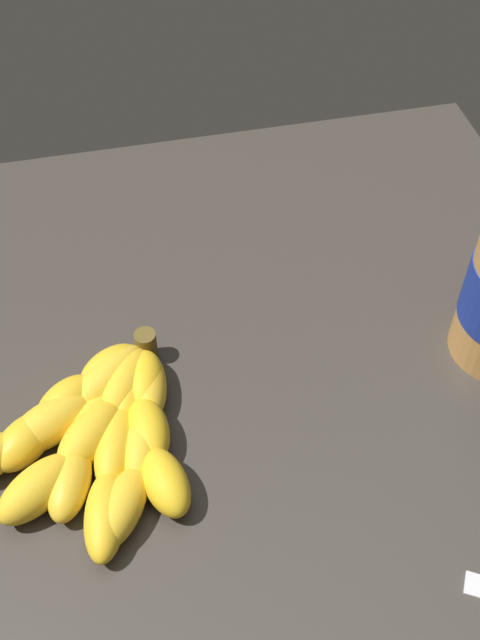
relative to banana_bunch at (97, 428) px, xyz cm
name	(u,v)px	position (x,y,z in cm)	size (l,w,h in cm)	color
ground_plane	(228,410)	(-2.04, 11.64, -4.04)	(76.78, 75.95, 4.59)	#38332D
banana_bunch	(97,428)	(0.00, 0.00, 0.00)	(21.28, 21.64, 3.75)	yellow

